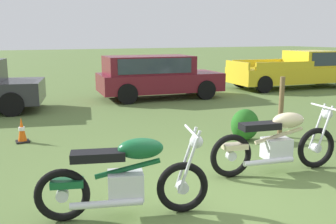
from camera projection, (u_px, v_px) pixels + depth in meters
name	position (u px, v px, depth m)	size (l,w,h in m)	color
ground_plane	(217.00, 193.00, 5.08)	(120.00, 120.00, 0.00)	#567038
motorcycle_green	(126.00, 177.00, 4.34)	(1.94, 0.88, 1.02)	black
motorcycle_cream	(277.00, 142.00, 5.79)	(2.11, 0.72, 1.02)	black
car_burgundy	(154.00, 74.00, 12.77)	(4.26, 2.24, 1.43)	maroon
pickup_truck_yellow	(298.00, 69.00, 15.50)	(5.34, 2.44, 1.49)	gold
fence_post_wooden	(281.00, 107.00, 7.83)	(0.10, 0.10, 1.26)	brown
traffic_cone	(22.00, 131.00, 7.50)	(0.25, 0.25, 0.50)	#EA590F
shrub_low	(245.00, 125.00, 7.63)	(0.59, 0.49, 0.64)	#23641E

